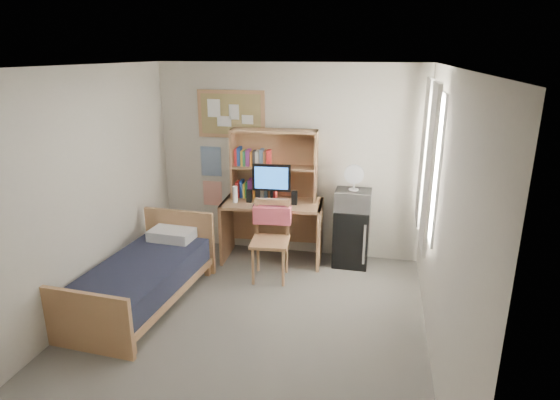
% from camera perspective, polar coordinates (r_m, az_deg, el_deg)
% --- Properties ---
extents(floor, '(3.60, 4.20, 0.02)m').
position_cam_1_polar(floor, '(4.99, -4.16, -15.66)').
color(floor, slate).
rests_on(floor, ground).
extents(ceiling, '(3.60, 4.20, 0.02)m').
position_cam_1_polar(ceiling, '(4.17, -4.98, 15.87)').
color(ceiling, white).
rests_on(ceiling, wall_back).
extents(wall_back, '(3.60, 0.04, 2.60)m').
position_cam_1_polar(wall_back, '(6.37, 0.95, 4.71)').
color(wall_back, beige).
rests_on(wall_back, floor).
extents(wall_front, '(3.60, 0.04, 2.60)m').
position_cam_1_polar(wall_front, '(2.67, -18.21, -15.64)').
color(wall_front, beige).
rests_on(wall_front, floor).
extents(wall_left, '(0.04, 4.20, 2.60)m').
position_cam_1_polar(wall_left, '(5.21, -23.85, 0.22)').
color(wall_left, beige).
rests_on(wall_left, floor).
extents(wall_right, '(0.04, 4.20, 2.60)m').
position_cam_1_polar(wall_right, '(4.27, 19.30, -2.89)').
color(wall_right, beige).
rests_on(wall_right, floor).
extents(window_unit, '(0.10, 1.40, 1.70)m').
position_cam_1_polar(window_unit, '(5.33, 17.75, 4.61)').
color(window_unit, white).
rests_on(window_unit, wall_right).
extents(curtain_left, '(0.04, 0.55, 1.70)m').
position_cam_1_polar(curtain_left, '(4.94, 17.76, 3.63)').
color(curtain_left, white).
rests_on(curtain_left, wall_right).
extents(curtain_right, '(0.04, 0.55, 1.70)m').
position_cam_1_polar(curtain_right, '(5.72, 17.13, 5.51)').
color(curtain_right, white).
rests_on(curtain_right, wall_right).
extents(bulletin_board, '(0.94, 0.03, 0.64)m').
position_cam_1_polar(bulletin_board, '(6.44, -5.98, 10.37)').
color(bulletin_board, '#9F8D54').
rests_on(bulletin_board, wall_back).
extents(poster_wave, '(0.30, 0.01, 0.42)m').
position_cam_1_polar(poster_wave, '(6.67, -8.40, 4.68)').
color(poster_wave, '#23508D').
rests_on(poster_wave, wall_back).
extents(poster_japan, '(0.28, 0.01, 0.36)m').
position_cam_1_polar(poster_japan, '(6.79, -8.22, 0.82)').
color(poster_japan, '#D74526').
rests_on(poster_japan, wall_back).
extents(desk, '(1.36, 0.75, 0.82)m').
position_cam_1_polar(desk, '(6.33, -0.91, -3.78)').
color(desk, tan).
rests_on(desk, floor).
extents(desk_chair, '(0.54, 0.54, 1.00)m').
position_cam_1_polar(desk_chair, '(5.76, -1.23, -5.06)').
color(desk_chair, tan).
rests_on(desk_chair, floor).
extents(mini_fridge, '(0.46, 0.46, 0.77)m').
position_cam_1_polar(mini_fridge, '(6.28, 8.70, -4.43)').
color(mini_fridge, black).
rests_on(mini_fridge, floor).
extents(bed, '(1.01, 1.86, 0.50)m').
position_cam_1_polar(bed, '(5.52, -16.47, -9.80)').
color(bed, black).
rests_on(bed, floor).
extents(hutch, '(1.16, 0.37, 0.93)m').
position_cam_1_polar(hutch, '(6.21, -0.72, 4.30)').
color(hutch, tan).
rests_on(hutch, desk).
extents(monitor, '(0.50, 0.07, 0.53)m').
position_cam_1_polar(monitor, '(6.06, -1.04, 1.98)').
color(monitor, black).
rests_on(monitor, desk).
extents(keyboard, '(0.44, 0.16, 0.02)m').
position_cam_1_polar(keyboard, '(6.00, -1.25, -0.71)').
color(keyboard, black).
rests_on(keyboard, desk).
extents(speaker_left, '(0.07, 0.07, 0.17)m').
position_cam_1_polar(speaker_left, '(6.17, -3.78, 0.46)').
color(speaker_left, black).
rests_on(speaker_left, desk).
extents(speaker_right, '(0.08, 0.08, 0.18)m').
position_cam_1_polar(speaker_right, '(6.07, 1.76, 0.27)').
color(speaker_right, black).
rests_on(speaker_right, desk).
extents(water_bottle, '(0.07, 0.07, 0.22)m').
position_cam_1_polar(water_bottle, '(6.16, -5.50, 0.68)').
color(water_bottle, silver).
rests_on(water_bottle, desk).
extents(hoodie, '(0.48, 0.19, 0.23)m').
position_cam_1_polar(hoodie, '(5.85, -0.96, -1.82)').
color(hoodie, '#EB596B').
rests_on(hoodie, desk_chair).
extents(microwave, '(0.46, 0.35, 0.26)m').
position_cam_1_polar(microwave, '(6.09, 8.91, 0.01)').
color(microwave, silver).
rests_on(microwave, mini_fridge).
extents(desk_fan, '(0.25, 0.25, 0.31)m').
position_cam_1_polar(desk_fan, '(6.01, 9.03, 2.61)').
color(desk_fan, silver).
rests_on(desk_fan, microwave).
extents(pillow, '(0.55, 0.40, 0.13)m').
position_cam_1_polar(pillow, '(5.98, -12.96, -4.06)').
color(pillow, silver).
rests_on(pillow, bed).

